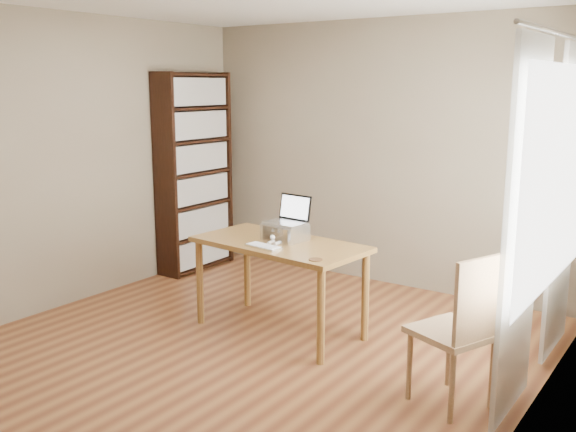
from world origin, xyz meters
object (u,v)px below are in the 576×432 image
object	(u,v)px
desk	(280,254)
laptop	(289,216)
bookshelf	(195,173)
chair	(465,324)
keyboard	(264,246)
cat	(288,232)

from	to	relation	value
desk	laptop	xyz separation A→B (m)	(-0.00, 0.13, 0.29)
bookshelf	chair	bearing A→B (deg)	-21.35
desk	laptop	bearing A→B (deg)	95.20
desk	laptop	world-z (taller)	laptop
bookshelf	laptop	distance (m)	2.01
keyboard	laptop	bearing A→B (deg)	98.19
cat	bookshelf	bearing A→B (deg)	151.34
chair	cat	bearing A→B (deg)	-174.14
keyboard	cat	xyz separation A→B (m)	(0.00, 0.33, 0.05)
desk	chair	distance (m)	1.70
cat	chair	world-z (taller)	chair
desk	laptop	distance (m)	0.32
cat	chair	bearing A→B (deg)	-19.26
bookshelf	keyboard	size ratio (longest dim) A/B	6.78
bookshelf	laptop	world-z (taller)	bookshelf
laptop	bookshelf	bearing A→B (deg)	160.05
desk	chair	size ratio (longest dim) A/B	1.45
chair	bookshelf	bearing A→B (deg)	-179.23
keyboard	chair	size ratio (longest dim) A/B	0.31
bookshelf	keyboard	xyz separation A→B (m)	(1.83, -1.21, -0.29)
laptop	cat	bearing A→B (deg)	-65.77
keyboard	cat	world-z (taller)	cat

